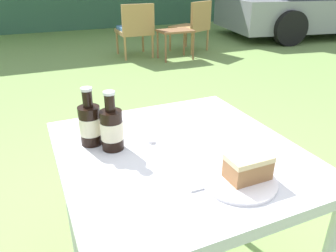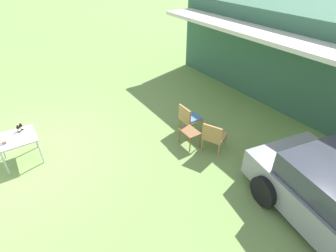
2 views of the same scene
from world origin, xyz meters
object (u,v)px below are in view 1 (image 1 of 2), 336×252
(parked_car, at_px, (320,5))
(garden_side_table, at_px, (175,34))
(cola_bottle_far, at_px, (90,124))
(cola_bottle_near, at_px, (112,128))
(wicker_chair_plain, at_px, (193,24))
(patio_table, at_px, (179,166))
(wicker_chair_cushioned, at_px, (135,28))
(cake_on_plate, at_px, (244,172))

(parked_car, relative_size, garden_side_table, 8.57)
(cola_bottle_far, bearing_deg, cola_bottle_near, -48.21)
(parked_car, distance_m, wicker_chair_plain, 3.31)
(wicker_chair_plain, xyz_separation_m, patio_table, (-2.29, -4.21, 0.17))
(wicker_chair_cushioned, height_order, patio_table, wicker_chair_cushioned)
(parked_car, relative_size, wicker_chair_plain, 5.38)
(parked_car, height_order, wicker_chair_plain, parked_car)
(parked_car, xyz_separation_m, cola_bottle_far, (-5.84, -4.45, 0.16))
(wicker_chair_cushioned, distance_m, patio_table, 4.41)
(cola_bottle_near, distance_m, cola_bottle_far, 0.09)
(cake_on_plate, height_order, cola_bottle_far, cola_bottle_far)
(wicker_chair_plain, relative_size, cola_bottle_near, 3.93)
(cake_on_plate, xyz_separation_m, cola_bottle_near, (-0.30, 0.35, 0.05))
(garden_side_table, bearing_deg, patio_table, -114.84)
(parked_car, distance_m, cola_bottle_far, 7.34)
(cola_bottle_far, bearing_deg, wicker_chair_cushioned, 69.49)
(parked_car, height_order, garden_side_table, parked_car)
(wicker_chair_cushioned, distance_m, cola_bottle_far, 4.34)
(patio_table, distance_m, cola_bottle_far, 0.35)
(parked_car, relative_size, wicker_chair_cushioned, 5.38)
(wicker_chair_cushioned, bearing_deg, garden_side_table, 144.29)
(parked_car, bearing_deg, cola_bottle_near, -131.51)
(wicker_chair_plain, height_order, garden_side_table, wicker_chair_plain)
(cola_bottle_near, bearing_deg, parked_car, 38.03)
(wicker_chair_cushioned, distance_m, garden_side_table, 0.66)
(wicker_chair_cushioned, distance_m, wicker_chair_plain, 1.04)
(parked_car, height_order, cola_bottle_far, parked_car)
(parked_car, xyz_separation_m, cake_on_plate, (-5.47, -4.87, 0.12))
(garden_side_table, distance_m, cola_bottle_far, 4.21)
(cake_on_plate, bearing_deg, parked_car, 41.66)
(patio_table, distance_m, cola_bottle_near, 0.28)
(wicker_chair_plain, distance_m, patio_table, 4.80)
(garden_side_table, height_order, patio_table, patio_table)
(garden_side_table, bearing_deg, wicker_chair_plain, 36.31)
(cola_bottle_near, xyz_separation_m, cola_bottle_far, (-0.06, 0.07, 0.00))
(patio_table, bearing_deg, cake_on_plate, -69.35)
(wicker_chair_cushioned, xyz_separation_m, garden_side_table, (0.53, -0.39, -0.07))
(patio_table, xyz_separation_m, cola_bottle_near, (-0.21, 0.11, 0.15))
(parked_car, bearing_deg, cola_bottle_far, -132.22)
(garden_side_table, xyz_separation_m, cake_on_plate, (-1.68, -4.08, 0.34))
(cake_on_plate, height_order, cola_bottle_near, cola_bottle_near)
(parked_car, distance_m, wicker_chair_cushioned, 4.34)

